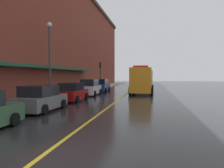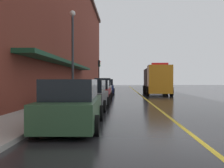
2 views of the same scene
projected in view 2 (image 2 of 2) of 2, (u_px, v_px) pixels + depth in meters
The scene contains 14 objects.
ground_plane at pixel (139, 94), 32.43m from camera, with size 112.00×112.00×0.00m, color #232326.
sidewalk_left at pixel (88, 93), 32.64m from camera, with size 2.40×70.00×0.15m, color #ADA8A0.
lane_center_stripe at pixel (139, 94), 32.43m from camera, with size 0.16×70.00×0.01m, color gold.
brick_building_left at pixel (23, 28), 31.77m from camera, with size 14.36×64.00×15.98m.
parked_car_0 at pixel (72, 105), 9.46m from camera, with size 2.20×4.95×1.72m.
parked_car_1 at pixel (89, 96), 15.29m from camera, with size 2.22×4.23×1.69m.
parked_car_2 at pixel (98, 91), 20.86m from camera, with size 2.06×4.19×1.67m.
parked_car_3 at pixel (103, 88), 26.85m from camera, with size 2.06×4.72×1.87m.
parked_car_4 at pixel (107, 87), 32.24m from camera, with size 2.02×4.55×1.79m.
utility_truck at pixel (157, 80), 30.16m from camera, with size 2.89×7.74×3.46m.
parking_meter_0 at pixel (50, 94), 11.74m from camera, with size 0.14×0.18×1.33m.
parking_meter_1 at pixel (86, 87), 24.12m from camera, with size 0.14×0.18×1.33m.
street_lamp_left at pixel (73, 45), 20.54m from camera, with size 0.44×0.44×6.94m.
traffic_light_near at pixel (99, 70), 37.37m from camera, with size 0.38×0.36×4.30m.
Camera 2 is at (-2.20, -7.50, 1.71)m, focal length 42.43 mm.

